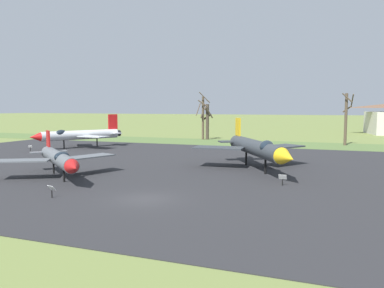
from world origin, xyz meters
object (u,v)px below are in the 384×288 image
object	(u,v)px
info_placard_front_right	(30,148)
info_placard_rear_left	(283,179)
jet_fighter_rear_left	(257,148)
jet_fighter_front_right	(79,135)
jet_fighter_rear_center	(59,158)
info_placard_rear_center	(52,190)

from	to	relation	value
info_placard_front_right	info_placard_rear_left	xyz separation A→B (m)	(36.99, -11.90, 0.03)
jet_fighter_rear_left	info_placard_front_right	bearing A→B (deg)	171.62
info_placard_front_right	info_placard_rear_left	size ratio (longest dim) A/B	0.97
jet_fighter_rear_left	info_placard_rear_left	xyz separation A→B (m)	(3.51, -6.97, -1.68)
jet_fighter_front_right	jet_fighter_rear_center	world-z (taller)	jet_fighter_front_right
jet_fighter_front_right	jet_fighter_rear_center	distance (m)	26.44
jet_fighter_rear_center	jet_fighter_rear_left	distance (m)	18.86
info_placard_rear_center	info_placard_rear_left	size ratio (longest dim) A/B	0.98
jet_fighter_front_right	info_placard_front_right	world-z (taller)	jet_fighter_front_right
jet_fighter_front_right	info_placard_rear_center	size ratio (longest dim) A/B	14.48
jet_fighter_rear_center	info_placard_rear_center	world-z (taller)	jet_fighter_rear_center
jet_fighter_rear_left	info_placard_rear_left	world-z (taller)	jet_fighter_rear_left
info_placard_rear_left	jet_fighter_rear_center	bearing A→B (deg)	-169.11
info_placard_front_right	info_placard_rear_left	bearing A→B (deg)	-17.84
jet_fighter_rear_center	info_placard_rear_center	size ratio (longest dim) A/B	11.74
info_placard_rear_center	jet_fighter_front_right	bearing A→B (deg)	123.92
jet_fighter_front_right	info_placard_front_right	distance (m)	7.53
info_placard_front_right	info_placard_rear_left	distance (m)	38.85
jet_fighter_front_right	jet_fighter_rear_left	bearing A→B (deg)	-20.88
jet_fighter_rear_center	info_placard_rear_center	bearing A→B (deg)	-53.87
jet_fighter_rear_center	info_placard_rear_left	xyz separation A→B (m)	(19.08, 3.67, -1.21)
jet_fighter_rear_center	jet_fighter_rear_left	xyz separation A→B (m)	(15.57, 10.64, 0.47)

